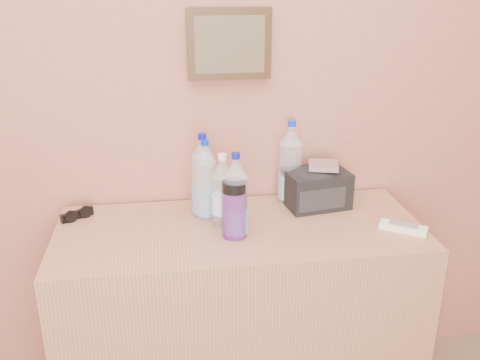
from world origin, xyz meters
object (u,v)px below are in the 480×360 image
pet_large_c (290,166)px  pet_large_a (206,183)px  foil_packet (323,165)px  sunglasses (77,215)px  pet_small (223,195)px  ac_remote (403,228)px  dresser (240,322)px  nalgene_bottle (234,209)px  pet_large_d (236,200)px  pet_large_b (203,180)px  toiletry_bag (316,186)px

pet_large_c → pet_large_a: bearing=-164.0°
foil_packet → sunglasses: bearing=178.5°
pet_small → sunglasses: size_ratio=2.14×
ac_remote → foil_packet: size_ratio=1.48×
dresser → nalgene_bottle: bearing=-114.3°
pet_large_d → nalgene_bottle: bearing=-129.7°
foil_packet → pet_small: bearing=-165.2°
pet_large_a → pet_large_b: size_ratio=0.94×
sunglasses → dresser: bearing=-49.5°
pet_large_b → pet_large_c: (0.34, 0.08, 0.01)m
pet_large_a → pet_large_d: size_ratio=0.99×
pet_large_b → ac_remote: bearing=-18.9°
dresser → toiletry_bag: (0.31, 0.15, 0.48)m
pet_small → foil_packet: pet_small is taller
pet_large_c → toiletry_bag: bearing=-32.7°
pet_large_c → pet_small: pet_large_c is taller
pet_large_c → foil_packet: 0.13m
dresser → pet_large_d: bearing=-111.9°
pet_small → toiletry_bag: pet_small is taller
pet_small → nalgene_bottle: pet_small is taller
pet_large_b → foil_packet: bearing=0.7°
pet_large_a → nalgene_bottle: size_ratio=1.43×
pet_large_a → pet_large_c: size_ratio=0.91×
pet_large_d → nalgene_bottle: size_ratio=1.43×
pet_large_b → ac_remote: 0.72m
pet_large_c → nalgene_bottle: (-0.25, -0.27, -0.04)m
ac_remote → pet_large_d: bearing=-151.0°
nalgene_bottle → foil_packet: size_ratio=1.92×
pet_large_c → pet_large_d: bearing=-133.5°
dresser → pet_small: size_ratio=4.86×
dresser → sunglasses: sunglasses is taller
nalgene_bottle → pet_large_c: bearing=46.6°
sunglasses → toiletry_bag: bearing=-34.9°
dresser → pet_small: bearing=152.7°
pet_large_b → toiletry_bag: 0.44m
pet_large_a → foil_packet: size_ratio=2.73×
pet_large_d → foil_packet: size_ratio=2.75×
dresser → pet_small: 0.52m
dresser → pet_large_b: pet_large_b is taller
pet_large_c → pet_small: (-0.28, -0.18, -0.03)m
pet_large_b → ac_remote: size_ratio=1.95×
pet_large_a → nalgene_bottle: 0.19m
sunglasses → ac_remote: (1.13, -0.26, -0.01)m
pet_large_d → pet_large_b: bearing=117.7°
pet_large_d → ac_remote: pet_large_d is taller
pet_large_d → foil_packet: (0.35, 0.18, 0.04)m
pet_large_a → ac_remote: size_ratio=1.84×
dresser → pet_large_c: bearing=42.5°
nalgene_bottle → foil_packet: bearing=28.2°
pet_large_b → pet_small: pet_large_b is taller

